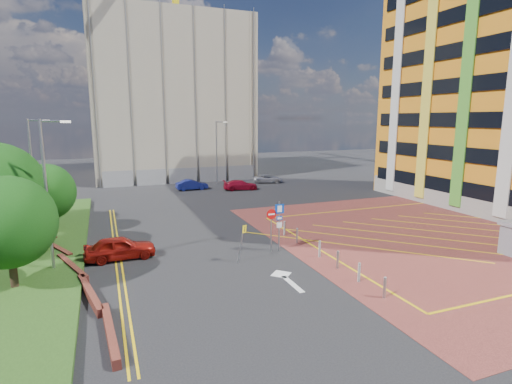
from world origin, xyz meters
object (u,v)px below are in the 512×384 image
tree_d (5,179)px  tree_c (46,192)px  lamp_left_far (34,169)px  car_red_left (120,248)px  lamp_left_near (48,189)px  tree_a (8,222)px  car_red_back (240,185)px  lamp_back (217,150)px  sign_cluster (276,221)px  warning_sign (242,239)px  car_blue_back (192,185)px  car_silver_back (268,179)px

tree_d → tree_c: bearing=-45.0°
lamp_left_far → car_red_left: lamp_left_far is taller
tree_c → car_red_left: size_ratio=1.19×
lamp_left_near → tree_a: bearing=-128.3°
car_red_left → car_red_back: (14.37, 19.70, -0.11)m
lamp_back → car_red_left: size_ratio=1.95×
tree_c → sign_cluster: size_ratio=1.53×
warning_sign → car_red_back: warning_sign is taller
tree_d → car_red_back: size_ratio=1.50×
tree_c → warning_sign: (11.15, -10.09, -1.76)m
tree_a → lamp_left_near: bearing=51.7°
lamp_left_near → car_blue_back: size_ratio=2.15×
tree_c → lamp_left_near: 8.20m
sign_cluster → tree_a: bearing=-176.1°
lamp_left_near → sign_cluster: (12.72, -1.02, -2.71)m
lamp_back → car_silver_back: (6.36, -1.53, -3.83)m
lamp_left_near → tree_d: bearing=110.3°
tree_a → car_red_back: bearing=49.6°
lamp_back → sign_cluster: bearing=-98.0°
warning_sign → car_red_back: bearing=71.3°
tree_c → lamp_left_near: bearing=-82.3°
sign_cluster → car_silver_back: sign_cluster is taller
car_blue_back → tree_a: bearing=148.8°
tree_c → warning_sign: 15.14m
sign_cluster → warning_sign: size_ratio=1.42×
car_silver_back → car_blue_back: bearing=117.0°
lamp_left_far → car_silver_back: (24.86, 14.47, -4.13)m
warning_sign → car_red_left: warning_sign is taller
lamp_left_near → lamp_left_far: (-2.00, 10.00, 0.00)m
tree_d → car_blue_back: tree_d is taller
lamp_back → car_blue_back: 6.37m
lamp_left_near → warning_sign: (10.07, -2.09, -3.23)m
lamp_left_near → car_red_left: lamp_left_near is taller
car_blue_back → car_red_left: bearing=155.7°
tree_d → car_blue_back: (16.52, 11.83, -3.26)m
lamp_left_near → warning_sign: size_ratio=3.55×
car_blue_back → car_red_back: car_blue_back is taller
tree_d → sign_cluster: 20.74m
tree_d → lamp_back: size_ratio=0.76×
lamp_back → car_red_left: lamp_back is taller
car_red_back → tree_c: bearing=131.5°
lamp_left_near → lamp_back: bearing=57.6°
tree_a → car_blue_back: (14.02, 24.83, -2.89)m
tree_a → sign_cluster: (14.30, 0.98, -1.55)m
lamp_left_far → lamp_back: (18.50, 16.00, -0.30)m
lamp_left_near → lamp_left_far: same height
car_red_left → car_red_back: car_red_left is taller
tree_a → tree_c: tree_a is taller
lamp_back → car_red_back: bearing=-76.1°
car_blue_back → car_silver_back: size_ratio=0.97×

